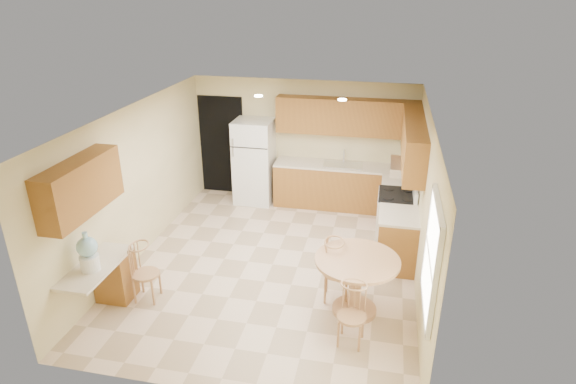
% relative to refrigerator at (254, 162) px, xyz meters
% --- Properties ---
extents(floor, '(5.50, 5.50, 0.00)m').
position_rel_refrigerator_xyz_m(floor, '(0.95, -2.40, -0.86)').
color(floor, beige).
rests_on(floor, ground).
extents(ceiling, '(4.50, 5.50, 0.02)m').
position_rel_refrigerator_xyz_m(ceiling, '(0.95, -2.40, 1.64)').
color(ceiling, white).
rests_on(ceiling, wall_back).
extents(wall_back, '(4.50, 0.02, 2.50)m').
position_rel_refrigerator_xyz_m(wall_back, '(0.95, 0.35, 0.39)').
color(wall_back, beige).
rests_on(wall_back, floor).
extents(wall_front, '(4.50, 0.02, 2.50)m').
position_rel_refrigerator_xyz_m(wall_front, '(0.95, -5.15, 0.39)').
color(wall_front, beige).
rests_on(wall_front, floor).
extents(wall_left, '(0.02, 5.50, 2.50)m').
position_rel_refrigerator_xyz_m(wall_left, '(-1.30, -2.40, 0.39)').
color(wall_left, beige).
rests_on(wall_left, floor).
extents(wall_right, '(0.02, 5.50, 2.50)m').
position_rel_refrigerator_xyz_m(wall_right, '(3.20, -2.40, 0.39)').
color(wall_right, beige).
rests_on(wall_right, floor).
extents(doorway, '(0.90, 0.02, 2.10)m').
position_rel_refrigerator_xyz_m(doorway, '(-0.80, 0.34, 0.19)').
color(doorway, black).
rests_on(doorway, floor).
extents(base_cab_back, '(2.75, 0.60, 0.87)m').
position_rel_refrigerator_xyz_m(base_cab_back, '(1.83, 0.05, -0.43)').
color(base_cab_back, '#976226').
rests_on(base_cab_back, floor).
extents(counter_back, '(2.75, 0.63, 0.04)m').
position_rel_refrigerator_xyz_m(counter_back, '(1.83, 0.05, 0.03)').
color(counter_back, beige).
rests_on(counter_back, base_cab_back).
extents(base_cab_right_a, '(0.60, 0.59, 0.87)m').
position_rel_refrigerator_xyz_m(base_cab_right_a, '(2.90, -0.54, -0.43)').
color(base_cab_right_a, '#976226').
rests_on(base_cab_right_a, floor).
extents(counter_right_a, '(0.63, 0.59, 0.04)m').
position_rel_refrigerator_xyz_m(counter_right_a, '(2.90, -0.54, 0.03)').
color(counter_right_a, beige).
rests_on(counter_right_a, base_cab_right_a).
extents(base_cab_right_b, '(0.60, 0.80, 0.87)m').
position_rel_refrigerator_xyz_m(base_cab_right_b, '(2.90, -2.00, -0.43)').
color(base_cab_right_b, '#976226').
rests_on(base_cab_right_b, floor).
extents(counter_right_b, '(0.63, 0.80, 0.04)m').
position_rel_refrigerator_xyz_m(counter_right_b, '(2.90, -2.00, 0.03)').
color(counter_right_b, beige).
rests_on(counter_right_b, base_cab_right_b).
extents(upper_cab_back, '(2.75, 0.33, 0.70)m').
position_rel_refrigerator_xyz_m(upper_cab_back, '(1.83, 0.19, 0.99)').
color(upper_cab_back, '#976226').
rests_on(upper_cab_back, wall_back).
extents(upper_cab_right, '(0.33, 2.42, 0.70)m').
position_rel_refrigerator_xyz_m(upper_cab_right, '(3.04, -1.19, 0.99)').
color(upper_cab_right, '#976226').
rests_on(upper_cab_right, wall_right).
extents(upper_cab_left, '(0.33, 1.40, 0.70)m').
position_rel_refrigerator_xyz_m(upper_cab_left, '(-1.13, -4.00, 0.99)').
color(upper_cab_left, '#976226').
rests_on(upper_cab_left, wall_left).
extents(sink, '(0.78, 0.44, 0.01)m').
position_rel_refrigerator_xyz_m(sink, '(1.80, 0.05, 0.05)').
color(sink, silver).
rests_on(sink, counter_back).
extents(range_hood, '(0.50, 0.76, 0.14)m').
position_rel_refrigerator_xyz_m(range_hood, '(2.95, -1.22, 0.56)').
color(range_hood, silver).
rests_on(range_hood, upper_cab_right).
extents(desk_pedestal, '(0.48, 0.42, 0.72)m').
position_rel_refrigerator_xyz_m(desk_pedestal, '(-1.05, -3.72, -0.50)').
color(desk_pedestal, '#976226').
rests_on(desk_pedestal, floor).
extents(desk_top, '(0.50, 1.20, 0.04)m').
position_rel_refrigerator_xyz_m(desk_top, '(-1.05, -4.10, -0.11)').
color(desk_top, beige).
rests_on(desk_top, desk_pedestal).
extents(window, '(0.06, 1.12, 1.30)m').
position_rel_refrigerator_xyz_m(window, '(3.18, -4.25, 0.64)').
color(window, white).
rests_on(window, wall_right).
extents(can_light_a, '(0.14, 0.14, 0.02)m').
position_rel_refrigerator_xyz_m(can_light_a, '(0.45, -1.20, 1.62)').
color(can_light_a, white).
rests_on(can_light_a, ceiling).
extents(can_light_b, '(0.14, 0.14, 0.02)m').
position_rel_refrigerator_xyz_m(can_light_b, '(1.85, -1.20, 1.62)').
color(can_light_b, white).
rests_on(can_light_b, ceiling).
extents(refrigerator, '(0.76, 0.74, 1.73)m').
position_rel_refrigerator_xyz_m(refrigerator, '(0.00, 0.00, 0.00)').
color(refrigerator, white).
rests_on(refrigerator, floor).
extents(stove, '(0.65, 0.76, 1.09)m').
position_rel_refrigerator_xyz_m(stove, '(2.88, -1.22, -0.40)').
color(stove, white).
rests_on(stove, floor).
extents(dining_table, '(1.14, 1.14, 0.84)m').
position_rel_refrigerator_xyz_m(dining_table, '(2.35, -3.35, -0.31)').
color(dining_table, tan).
rests_on(dining_table, floor).
extents(chair_table_a, '(0.41, 0.53, 0.93)m').
position_rel_refrigerator_xyz_m(chair_table_a, '(2.06, -3.19, -0.30)').
color(chair_table_a, tan).
rests_on(chair_table_a, floor).
extents(chair_table_b, '(0.37, 0.37, 0.84)m').
position_rel_refrigerator_xyz_m(chair_table_b, '(2.35, -4.08, -0.35)').
color(chair_table_b, tan).
rests_on(chair_table_b, floor).
extents(chair_desk, '(0.38, 0.50, 0.87)m').
position_rel_refrigerator_xyz_m(chair_desk, '(-0.60, -3.75, -0.33)').
color(chair_desk, tan).
rests_on(chair_desk, floor).
extents(water_crock, '(0.27, 0.27, 0.55)m').
position_rel_refrigerator_xyz_m(water_crock, '(-1.05, -4.20, 0.15)').
color(water_crock, white).
rests_on(water_crock, desk_top).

